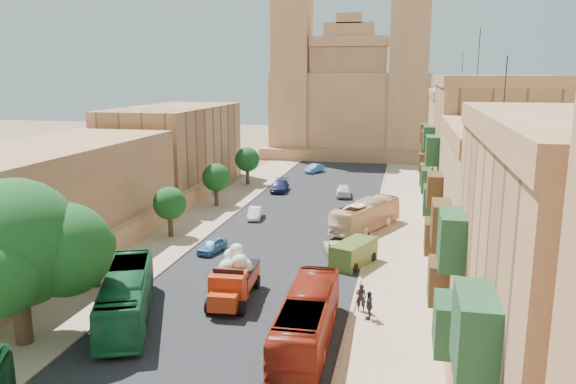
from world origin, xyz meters
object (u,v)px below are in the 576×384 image
at_px(car_cream, 338,248).
at_px(car_white_b, 343,190).
at_px(street_tree_d, 247,160).
at_px(bus_cream_east, 366,215).
at_px(bus_red_east, 307,319).
at_px(street_tree_a, 94,245).
at_px(olive_pickup, 354,253).
at_px(street_tree_b, 170,204).
at_px(car_blue_b, 314,168).
at_px(car_dkblue, 280,186).
at_px(pedestrian_c, 369,305).
at_px(ficus_tree, 17,248).
at_px(bus_green_north, 126,296).
at_px(street_tree_c, 216,178).
at_px(pedestrian_a, 361,297).
at_px(car_blue_a, 212,246).
at_px(car_white_a, 255,213).
at_px(red_truck, 234,277).
at_px(church, 352,99).

height_order(car_cream, car_white_b, car_white_b).
relative_size(street_tree_d, bus_cream_east, 0.51).
bearing_deg(bus_red_east, street_tree_d, -71.27).
distance_m(street_tree_a, bus_cream_east, 24.27).
bearing_deg(olive_pickup, street_tree_a, -153.81).
relative_size(street_tree_b, car_blue_b, 1.19).
relative_size(street_tree_b, car_dkblue, 0.95).
xyz_separation_m(olive_pickup, pedestrian_c, (1.80, -9.31, -0.01)).
bearing_deg(car_cream, ficus_tree, 34.57).
bearing_deg(bus_green_north, street_tree_c, 76.74).
bearing_deg(car_cream, pedestrian_a, 87.81).
xyz_separation_m(street_tree_c, car_cream, (14.85, -14.10, -2.46)).
bearing_deg(car_dkblue, bus_cream_east, -57.46).
distance_m(bus_cream_east, car_blue_a, 14.68).
height_order(olive_pickup, car_white_a, olive_pickup).
bearing_deg(car_dkblue, pedestrian_a, -74.30).
xyz_separation_m(red_truck, pedestrian_c, (8.47, -1.08, -0.64)).
height_order(street_tree_d, bus_red_east, street_tree_d).
relative_size(bus_red_east, bus_cream_east, 1.07).
relative_size(street_tree_a, bus_green_north, 0.42).
height_order(street_tree_a, pedestrian_a, street_tree_a).
bearing_deg(bus_red_east, ficus_tree, 10.10).
height_order(church, car_dkblue, church).
bearing_deg(church, bus_red_east, -85.93).
distance_m(street_tree_c, street_tree_d, 12.00).
bearing_deg(pedestrian_c, car_blue_a, -129.42).
bearing_deg(car_cream, car_blue_b, -94.60).
xyz_separation_m(ficus_tree, red_truck, (9.01, 7.76, -3.71)).
xyz_separation_m(bus_cream_east, pedestrian_a, (1.10, -18.05, -0.46)).
bearing_deg(car_cream, bus_red_east, 74.10).
bearing_deg(red_truck, bus_red_east, -41.00).
xyz_separation_m(car_blue_b, pedestrian_a, (10.59, -46.65, 0.25)).
relative_size(street_tree_b, street_tree_d, 0.92).
distance_m(car_white_b, car_blue_b, 16.07).
xyz_separation_m(church, car_cream, (4.85, -56.71, -8.93)).
bearing_deg(street_tree_d, bus_green_north, -83.74).
xyz_separation_m(street_tree_c, car_white_a, (5.52, -4.50, -2.49)).
distance_m(street_tree_c, olive_pickup, 22.92).
relative_size(street_tree_c, car_blue_b, 1.23).
bearing_deg(car_white_a, street_tree_a, -114.02).
distance_m(street_tree_d, pedestrian_c, 41.52).
height_order(street_tree_a, car_blue_a, street_tree_a).
relative_size(street_tree_b, bus_red_east, 0.44).
bearing_deg(pedestrian_a, street_tree_c, -59.18).
bearing_deg(pedestrian_c, car_white_a, -151.13).
relative_size(olive_pickup, car_cream, 1.11).
bearing_deg(bus_green_north, car_blue_b, 65.03).
bearing_deg(car_cream, bus_cream_east, -117.98).
distance_m(car_white_b, pedestrian_a, 32.05).
bearing_deg(bus_green_north, car_white_a, 65.17).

